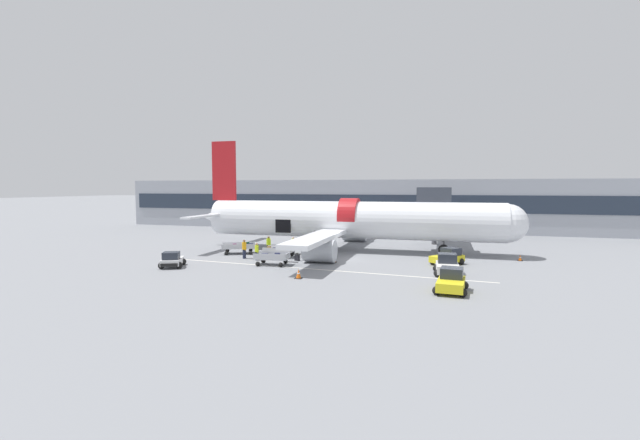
{
  "coord_description": "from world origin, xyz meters",
  "views": [
    {
      "loc": [
        9.02,
        -38.85,
        6.79
      ],
      "look_at": [
        -3.09,
        2.5,
        3.44
      ],
      "focal_mm": 24.0,
      "sensor_mm": 36.0,
      "label": 1
    }
  ],
  "objects_px": {
    "baggage_tug_spare": "(448,257)",
    "ground_crew_helper": "(293,245)",
    "ground_crew_supervisor": "(269,244)",
    "baggage_tug_rear": "(172,260)",
    "baggage_cart_loading": "(279,252)",
    "ground_crew_loader_a": "(257,251)",
    "ground_crew_loader_b": "(304,247)",
    "airplane": "(346,220)",
    "baggage_cart_queued": "(241,248)",
    "ground_crew_driver": "(244,249)",
    "baggage_tug_mid": "(451,282)",
    "baggage_cart_empty": "(272,259)",
    "baggage_tug_lead": "(447,266)",
    "suitcase_on_tarmac_upright": "(297,258)"
  },
  "relations": [
    {
      "from": "baggage_tug_spare",
      "to": "ground_crew_helper",
      "type": "xyz_separation_m",
      "value": [
        -15.16,
        2.04,
        0.26
      ]
    },
    {
      "from": "ground_crew_helper",
      "to": "baggage_tug_spare",
      "type": "bearing_deg",
      "value": -7.68
    },
    {
      "from": "ground_crew_supervisor",
      "to": "baggage_tug_rear",
      "type": "bearing_deg",
      "value": -117.1
    },
    {
      "from": "baggage_cart_loading",
      "to": "ground_crew_helper",
      "type": "distance_m",
      "value": 2.68
    },
    {
      "from": "ground_crew_loader_a",
      "to": "baggage_cart_loading",
      "type": "bearing_deg",
      "value": 58.29
    },
    {
      "from": "ground_crew_loader_b",
      "to": "ground_crew_helper",
      "type": "distance_m",
      "value": 1.8
    },
    {
      "from": "airplane",
      "to": "baggage_cart_queued",
      "type": "distance_m",
      "value": 11.32
    },
    {
      "from": "airplane",
      "to": "ground_crew_driver",
      "type": "bearing_deg",
      "value": -136.8
    },
    {
      "from": "baggage_cart_loading",
      "to": "baggage_tug_mid",
      "type": "bearing_deg",
      "value": -31.33
    },
    {
      "from": "baggage_cart_empty",
      "to": "baggage_tug_lead",
      "type": "bearing_deg",
      "value": 0.3
    },
    {
      "from": "airplane",
      "to": "baggage_cart_loading",
      "type": "height_order",
      "value": "airplane"
    },
    {
      "from": "baggage_cart_queued",
      "to": "ground_crew_loader_b",
      "type": "relative_size",
      "value": 2.72
    },
    {
      "from": "baggage_cart_empty",
      "to": "suitcase_on_tarmac_upright",
      "type": "bearing_deg",
      "value": 62.5
    },
    {
      "from": "baggage_tug_lead",
      "to": "baggage_cart_loading",
      "type": "distance_m",
      "value": 16.05
    },
    {
      "from": "ground_crew_helper",
      "to": "baggage_tug_mid",
      "type": "bearing_deg",
      "value": -38.59
    },
    {
      "from": "baggage_tug_lead",
      "to": "ground_crew_helper",
      "type": "xyz_separation_m",
      "value": [
        -15.08,
        6.6,
        0.2
      ]
    },
    {
      "from": "baggage_tug_rear",
      "to": "ground_crew_loader_a",
      "type": "distance_m",
      "value": 7.5
    },
    {
      "from": "baggage_tug_lead",
      "to": "baggage_cart_empty",
      "type": "distance_m",
      "value": 14.61
    },
    {
      "from": "baggage_tug_spare",
      "to": "suitcase_on_tarmac_upright",
      "type": "bearing_deg",
      "value": -171.48
    },
    {
      "from": "baggage_tug_mid",
      "to": "suitcase_on_tarmac_upright",
      "type": "xyz_separation_m",
      "value": [
        -13.45,
        8.17,
        -0.36
      ]
    },
    {
      "from": "baggage_tug_lead",
      "to": "baggage_tug_mid",
      "type": "relative_size",
      "value": 0.93
    },
    {
      "from": "baggage_tug_rear",
      "to": "ground_crew_loader_b",
      "type": "relative_size",
      "value": 1.9
    },
    {
      "from": "baggage_tug_lead",
      "to": "ground_crew_supervisor",
      "type": "xyz_separation_m",
      "value": [
        -17.55,
        6.03,
        0.23
      ]
    },
    {
      "from": "baggage_tug_lead",
      "to": "ground_crew_loader_a",
      "type": "height_order",
      "value": "ground_crew_loader_a"
    },
    {
      "from": "baggage_cart_empty",
      "to": "ground_crew_loader_a",
      "type": "xyz_separation_m",
      "value": [
        -2.3,
        1.85,
        0.3
      ]
    },
    {
      "from": "suitcase_on_tarmac_upright",
      "to": "baggage_tug_mid",
      "type": "bearing_deg",
      "value": -31.28
    },
    {
      "from": "ground_crew_loader_a",
      "to": "suitcase_on_tarmac_upright",
      "type": "relative_size",
      "value": 2.28
    },
    {
      "from": "baggage_cart_loading",
      "to": "baggage_cart_empty",
      "type": "height_order",
      "value": "baggage_cart_empty"
    },
    {
      "from": "ground_crew_driver",
      "to": "ground_crew_helper",
      "type": "xyz_separation_m",
      "value": [
        3.38,
        4.27,
        -0.06
      ]
    },
    {
      "from": "ground_crew_loader_a",
      "to": "ground_crew_loader_b",
      "type": "distance_m",
      "value": 5.09
    },
    {
      "from": "airplane",
      "to": "baggage_cart_queued",
      "type": "relative_size",
      "value": 8.2
    },
    {
      "from": "ground_crew_driver",
      "to": "ground_crew_helper",
      "type": "distance_m",
      "value": 5.45
    },
    {
      "from": "ground_crew_loader_a",
      "to": "ground_crew_loader_b",
      "type": "xyz_separation_m",
      "value": [
        3.34,
        3.84,
        -0.03
      ]
    },
    {
      "from": "baggage_cart_queued",
      "to": "ground_crew_loader_a",
      "type": "relative_size",
      "value": 2.63
    },
    {
      "from": "ground_crew_supervisor",
      "to": "ground_crew_helper",
      "type": "relative_size",
      "value": 1.04
    },
    {
      "from": "suitcase_on_tarmac_upright",
      "to": "baggage_cart_empty",
      "type": "bearing_deg",
      "value": -117.5
    },
    {
      "from": "baggage_tug_spare",
      "to": "baggage_cart_queued",
      "type": "distance_m",
      "value": 20.25
    },
    {
      "from": "baggage_cart_empty",
      "to": "baggage_tug_mid",
      "type": "bearing_deg",
      "value": -20.48
    },
    {
      "from": "baggage_tug_spare",
      "to": "ground_crew_loader_a",
      "type": "distance_m",
      "value": 17.22
    },
    {
      "from": "baggage_tug_rear",
      "to": "ground_crew_supervisor",
      "type": "height_order",
      "value": "ground_crew_supervisor"
    },
    {
      "from": "baggage_cart_loading",
      "to": "ground_crew_driver",
      "type": "relative_size",
      "value": 2.14
    },
    {
      "from": "baggage_tug_spare",
      "to": "baggage_cart_empty",
      "type": "xyz_separation_m",
      "value": [
        -14.69,
        -4.63,
        -0.08
      ]
    },
    {
      "from": "baggage_cart_loading",
      "to": "ground_crew_driver",
      "type": "bearing_deg",
      "value": -150.44
    },
    {
      "from": "ground_crew_loader_a",
      "to": "ground_crew_driver",
      "type": "distance_m",
      "value": 1.65
    },
    {
      "from": "baggage_tug_rear",
      "to": "ground_crew_helper",
      "type": "relative_size",
      "value": 1.75
    },
    {
      "from": "baggage_tug_lead",
      "to": "baggage_cart_loading",
      "type": "bearing_deg",
      "value": 165.64
    },
    {
      "from": "baggage_tug_mid",
      "to": "baggage_cart_queued",
      "type": "distance_m",
      "value": 22.97
    },
    {
      "from": "ground_crew_loader_b",
      "to": "baggage_tug_rear",
      "type": "bearing_deg",
      "value": -134.38
    },
    {
      "from": "baggage_tug_lead",
      "to": "baggage_tug_spare",
      "type": "xyz_separation_m",
      "value": [
        0.08,
        4.55,
        -0.06
      ]
    },
    {
      "from": "baggage_tug_mid",
      "to": "ground_crew_supervisor",
      "type": "height_order",
      "value": "ground_crew_supervisor"
    }
  ]
}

